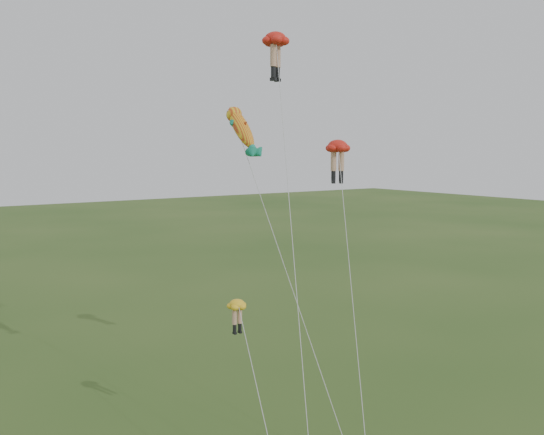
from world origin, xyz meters
TOP-DOWN VIEW (x-y plane):
  - legs_kite_red_high at (3.90, 8.92)m, footprint 6.93×12.11m
  - legs_kite_red_mid at (7.36, 7.48)m, footprint 7.11×10.42m
  - legs_kite_yellow at (-1.29, 4.64)m, footprint 3.39×8.99m
  - fish_kite at (0.98, 7.92)m, footprint 1.32×9.95m

SIDE VIEW (x-z plane):
  - legs_kite_yellow at x=-1.29m, z-range 3.06..10.52m
  - legs_kite_red_mid at x=7.36m, z-range 6.86..22.15m
  - fish_kite at x=0.98m, z-range 7.13..24.41m
  - legs_kite_red_high at x=3.90m, z-range 9.79..31.11m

